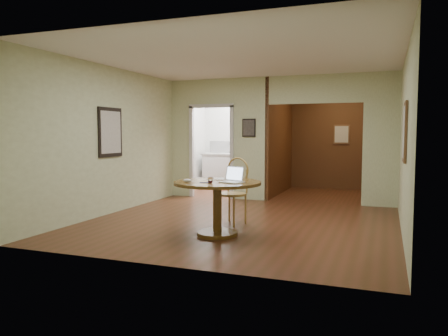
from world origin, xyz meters
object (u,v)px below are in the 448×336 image
(closed_laptop, at_px, (226,179))
(dining_table, at_px, (217,195))
(open_laptop, at_px, (233,178))
(chair, at_px, (234,187))

(closed_laptop, bearing_deg, dining_table, -121.82)
(open_laptop, bearing_deg, chair, 128.25)
(dining_table, xyz_separation_m, closed_laptop, (0.04, 0.23, 0.22))
(closed_laptop, bearing_deg, chair, 75.94)
(chair, height_order, open_laptop, chair)
(chair, height_order, closed_laptop, chair)
(dining_table, height_order, closed_laptop, closed_laptop)
(dining_table, xyz_separation_m, open_laptop, (0.25, -0.02, 0.27))
(dining_table, bearing_deg, closed_laptop, 80.01)
(dining_table, distance_m, chair, 0.87)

